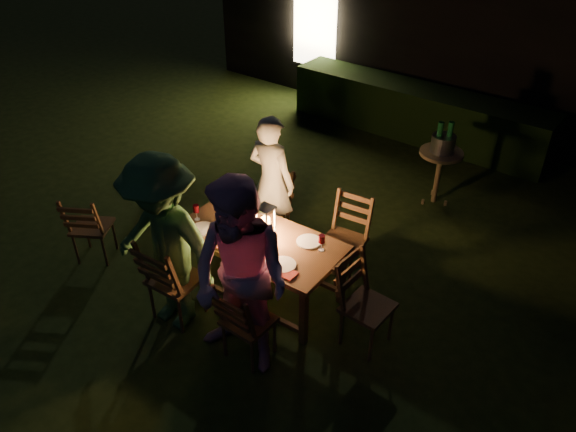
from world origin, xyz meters
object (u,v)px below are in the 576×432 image
Objects in this scene: lantern at (266,224)px; bottle_bucket_b at (449,140)px; ice_bucket at (443,144)px; bottle_bucket_a at (439,140)px; side_table at (441,158)px; chair_end at (365,318)px; chair_far_left at (270,222)px; dining_table at (259,243)px; person_opp_right at (241,280)px; chair_spare at (94,238)px; chair_far_right at (344,251)px; chair_near_left at (176,292)px; person_house_side at (272,182)px; person_opp_left at (165,245)px; bottle_table at (239,218)px; chair_near_right at (248,333)px.

bottle_bucket_b is (0.69, 2.75, 0.04)m from lantern.
ice_bucket is 0.94× the size of bottle_bucket_a.
bottle_bucket_a is (-0.05, -0.04, 0.05)m from ice_bucket.
chair_end is at bearing -78.77° from side_table.
chair_far_left is 3.15× the size of ice_bucket.
person_opp_right is (0.48, -0.80, 0.31)m from dining_table.
chair_spare is 2.14m from lantern.
chair_near_left is at bearing 53.16° from chair_far_right.
person_opp_left is (0.06, -1.64, 0.12)m from person_house_side.
chair_near_left reaches higher than chair_end.
lantern is at bearing 114.69° from person_opp_right.
bottle_table reaches higher than dining_table.
person_opp_right is at bearing -63.21° from lantern.
chair_near_right is 1.02× the size of chair_spare.
chair_end is 1.31m from person_opp_right.
chair_near_left is 3.76m from ice_bucket.
bottle_bucket_a reaches higher than lantern.
lantern is 2.74m from bottle_bucket_a.
ice_bucket reaches higher than chair_far_right.
bottle_table is (0.23, -0.76, 0.56)m from chair_far_left.
chair_far_right is 2.12m from bottle_bucket_b.
side_table is at bearing -166.53° from chair_end.
bottle_table is at bearing -168.43° from lantern.
chair_end is (0.71, -0.74, 0.00)m from chair_far_right.
chair_spare is (-2.34, 0.07, -0.00)m from chair_near_right.
chair_near_right is 0.57× the size of person_house_side.
person_opp_left is at bearing -174.04° from chair_near_right.
dining_table is 1.69× the size of chair_near_left.
lantern is at bearing -103.31° from side_table.
bottle_bucket_b is at bearing 22.22° from chair_spare.
chair_end is 0.51× the size of person_opp_right.
dining_table is 1.08× the size of person_house_side.
person_opp_left is at bearing -106.57° from bottle_bucket_a.
person_opp_left reaches higher than chair_near_right.
chair_far_left is 0.99× the size of chair_end.
ice_bucket is at bearing 68.58° from chair_near_left.
person_opp_left is at bearing -107.67° from bottle_bucket_b.
chair_near_left is at bearing -119.20° from lantern.
person_house_side reaches higher than bottle_bucket_b.
dining_table is 0.96m from chair_near_right.
bottle_table is 0.88× the size of bottle_bucket_a.
lantern is (-0.43, 0.80, 0.59)m from chair_near_right.
chair_near_left is at bearing -107.36° from ice_bucket.
bottle_table reaches higher than chair_far_right.
person_house_side is (-0.06, 1.59, 0.49)m from chair_near_left.
side_table is at bearing 70.77° from person_opp_left.
side_table is at bearing 38.66° from bottle_bucket_a.
bottle_bucket_b reaches higher than dining_table.
chair_far_right is 1.12m from person_house_side.
bottle_bucket_a is at bearing 69.14° from chair_near_left.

